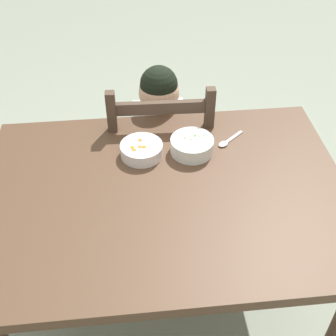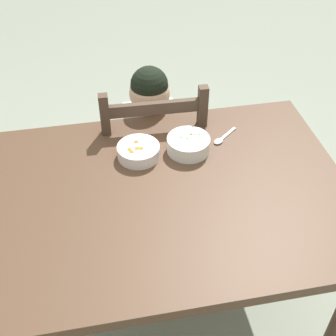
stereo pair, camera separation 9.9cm
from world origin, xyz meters
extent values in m
plane|color=gray|center=(0.00, 0.00, 0.00)|extent=(8.00, 8.00, 0.00)
cube|color=#523826|center=(0.00, 0.00, 0.74)|extent=(1.24, 0.90, 0.04)
cylinder|color=#523826|center=(-0.55, 0.37, 0.36)|extent=(0.07, 0.07, 0.72)
cylinder|color=#523826|center=(0.55, 0.37, 0.36)|extent=(0.07, 0.07, 0.72)
cube|color=#483628|center=(0.02, 0.55, 0.42)|extent=(0.43, 0.43, 0.02)
cube|color=#483628|center=(0.22, 0.73, 0.20)|extent=(0.04, 0.04, 0.41)
cube|color=#483628|center=(-0.16, 0.75, 0.20)|extent=(0.04, 0.04, 0.41)
cube|color=#483628|center=(0.20, 0.35, 0.20)|extent=(0.04, 0.04, 0.41)
cube|color=#483628|center=(-0.18, 0.37, 0.20)|extent=(0.04, 0.04, 0.41)
cube|color=#483628|center=(0.20, 0.35, 0.68)|extent=(0.04, 0.04, 0.50)
cube|color=#483628|center=(-0.18, 0.37, 0.68)|extent=(0.04, 0.04, 0.50)
cube|color=#483628|center=(0.01, 0.36, 0.86)|extent=(0.36, 0.04, 0.05)
cube|color=#483628|center=(0.01, 0.36, 0.70)|extent=(0.36, 0.04, 0.05)
cube|color=white|center=(0.02, 0.52, 0.59)|extent=(0.22, 0.14, 0.32)
sphere|color=#DBAF8F|center=(0.02, 0.52, 0.82)|extent=(0.17, 0.17, 0.17)
sphere|color=black|center=(0.02, 0.52, 0.86)|extent=(0.16, 0.16, 0.16)
cylinder|color=#3F4C72|center=(-0.03, 0.40, 0.21)|extent=(0.07, 0.07, 0.43)
cylinder|color=#3F4C72|center=(0.08, 0.40, 0.21)|extent=(0.07, 0.07, 0.43)
cylinder|color=white|center=(-0.11, 0.42, 0.67)|extent=(0.06, 0.24, 0.13)
cylinder|color=white|center=(0.15, 0.42, 0.67)|extent=(0.06, 0.24, 0.13)
cylinder|color=white|center=(0.11, 0.20, 0.79)|extent=(0.16, 0.16, 0.06)
cylinder|color=white|center=(0.11, 0.20, 0.76)|extent=(0.07, 0.07, 0.01)
cylinder|color=#499B35|center=(0.11, 0.20, 0.80)|extent=(0.13, 0.13, 0.03)
sphere|color=#559C3A|center=(0.11, 0.20, 0.81)|extent=(0.01, 0.01, 0.01)
sphere|color=#4D9E3A|center=(0.14, 0.22, 0.81)|extent=(0.01, 0.01, 0.01)
sphere|color=#4D932A|center=(0.09, 0.21, 0.81)|extent=(0.01, 0.01, 0.01)
sphere|color=#4C9C2C|center=(0.16, 0.22, 0.81)|extent=(0.01, 0.01, 0.01)
sphere|color=#55A039|center=(0.13, 0.22, 0.81)|extent=(0.01, 0.01, 0.01)
sphere|color=green|center=(0.13, 0.22, 0.81)|extent=(0.01, 0.01, 0.01)
cylinder|color=white|center=(-0.07, 0.20, 0.78)|extent=(0.16, 0.16, 0.05)
cylinder|color=white|center=(-0.07, 0.20, 0.76)|extent=(0.07, 0.07, 0.01)
cylinder|color=orange|center=(-0.07, 0.20, 0.79)|extent=(0.13, 0.13, 0.03)
cube|color=orange|center=(-0.11, 0.19, 0.80)|extent=(0.02, 0.02, 0.01)
cube|color=orange|center=(-0.10, 0.17, 0.80)|extent=(0.02, 0.02, 0.01)
cube|color=orange|center=(-0.08, 0.23, 0.80)|extent=(0.02, 0.02, 0.01)
cube|color=orange|center=(-0.08, 0.19, 0.80)|extent=(0.01, 0.01, 0.01)
cube|color=orange|center=(-0.06, 0.19, 0.80)|extent=(0.02, 0.02, 0.01)
cube|color=silver|center=(0.29, 0.27, 0.76)|extent=(0.08, 0.07, 0.00)
ellipsoid|color=silver|center=(0.24, 0.23, 0.76)|extent=(0.05, 0.05, 0.01)
camera|label=1|loc=(-0.11, -1.09, 1.83)|focal=48.57mm
camera|label=2|loc=(-0.21, -1.08, 1.83)|focal=48.57mm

